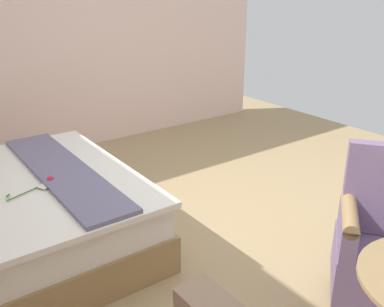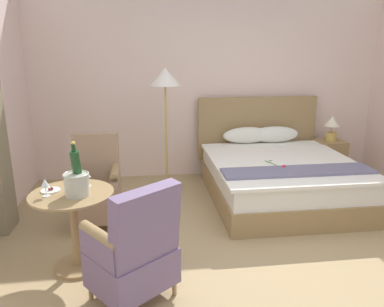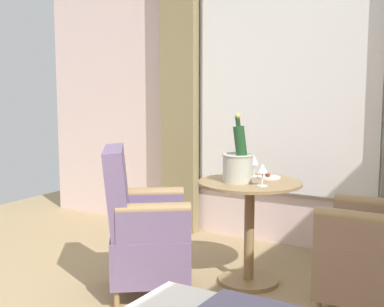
% 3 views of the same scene
% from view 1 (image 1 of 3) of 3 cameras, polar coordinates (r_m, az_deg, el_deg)
% --- Properties ---
extents(ground_plane, '(6.74, 6.74, 0.00)m').
position_cam_1_polar(ground_plane, '(3.38, 3.15, -11.75)').
color(ground_plane, tan).
extents(wall_far_side, '(0.12, 5.34, 2.90)m').
position_cam_1_polar(wall_far_side, '(5.19, -16.27, 16.33)').
color(wall_far_side, beige).
rests_on(wall_far_side, ground).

